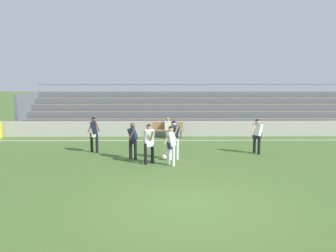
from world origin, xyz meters
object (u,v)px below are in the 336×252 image
at_px(bench_far_right, 168,128).
at_px(player_white_on_ball, 149,140).
at_px(player_white_trailing_run, 257,133).
at_px(player_dark_wide_left, 174,136).
at_px(spectator_seated, 168,126).
at_px(player_dark_dropping_back, 94,131).
at_px(bleacher_stand, 218,110).
at_px(player_white_challenging, 171,142).
at_px(player_dark_wide_right, 133,138).
at_px(soccer_ball, 164,157).

relative_size(bench_far_right, player_white_on_ball, 1.09).
bearing_deg(player_white_trailing_run, player_dark_wide_left, -162.95).
bearing_deg(spectator_seated, player_dark_dropping_back, -131.02).
bearing_deg(bleacher_stand, spectator_seated, -134.32).
relative_size(spectator_seated, player_white_challenging, 0.75).
distance_m(player_dark_wide_left, player_white_trailing_run, 4.09).
bearing_deg(player_white_challenging, player_dark_wide_right, 144.73).
xyz_separation_m(bleacher_stand, soccer_ball, (-3.70, -9.17, -1.22)).
relative_size(spectator_seated, player_dark_dropping_back, 0.72).
bearing_deg(bleacher_stand, player_white_trailing_run, -85.54).
distance_m(player_dark_wide_right, player_white_challenging, 1.99).
height_order(player_dark_wide_right, player_white_trailing_run, player_white_trailing_run).
distance_m(bleacher_stand, player_white_trailing_run, 8.02).
height_order(bleacher_stand, player_dark_dropping_back, bleacher_stand).
bearing_deg(player_dark_wide_left, player_dark_wide_right, 175.63).
distance_m(bench_far_right, spectator_seated, 0.19).
relative_size(bench_far_right, player_white_trailing_run, 1.10).
bearing_deg(soccer_ball, player_dark_dropping_back, 154.88).
bearing_deg(soccer_ball, player_white_trailing_run, 15.32).
relative_size(bleacher_stand, player_white_challenging, 16.10).
relative_size(player_dark_wide_right, player_dark_wide_left, 0.94).
relative_size(spectator_seated, soccer_ball, 5.50).
height_order(bench_far_right, player_white_challenging, player_white_challenging).
bearing_deg(player_dark_wide_right, bench_far_right, 74.26).
bearing_deg(spectator_seated, player_dark_wide_right, -106.05).
bearing_deg(player_dark_wide_right, soccer_ball, -5.06).
relative_size(bleacher_stand, player_dark_wide_left, 15.26).
xyz_separation_m(bench_far_right, player_dark_dropping_back, (-3.53, -4.17, 0.46)).
distance_m(player_dark_wide_right, player_white_on_ball, 1.12).
height_order(player_white_trailing_run, player_dark_dropping_back, player_dark_dropping_back).
relative_size(bleacher_stand, player_white_on_ball, 15.68).
bearing_deg(player_dark_wide_left, soccer_ball, 177.93).
relative_size(bleacher_stand, bench_far_right, 14.43).
distance_m(player_dark_wide_right, player_white_trailing_run, 5.78).
bearing_deg(player_dark_wide_right, player_white_challenging, -35.27).
bearing_deg(player_dark_dropping_back, spectator_seated, 48.98).
relative_size(player_white_on_ball, player_white_challenging, 1.03).
relative_size(spectator_seated, player_white_on_ball, 0.73).
xyz_separation_m(bench_far_right, player_white_on_ball, (-0.85, -6.46, 0.44)).
height_order(spectator_seated, player_white_trailing_run, player_white_trailing_run).
height_order(bench_far_right, player_dark_wide_left, player_dark_wide_left).
xyz_separation_m(player_white_challenging, soccer_ball, (-0.27, 1.03, -0.84)).
xyz_separation_m(bleacher_stand, bench_far_right, (-3.48, -3.44, -0.79)).
bearing_deg(bleacher_stand, soccer_ball, -111.97).
xyz_separation_m(player_white_on_ball, soccer_ball, (0.63, 0.73, -0.87)).
distance_m(player_white_trailing_run, player_dark_dropping_back, 7.64).
bearing_deg(bleacher_stand, player_dark_wide_left, -109.70).
distance_m(bleacher_stand, spectator_seated, 5.02).
xyz_separation_m(player_white_on_ball, player_dark_wide_left, (1.04, 0.72, 0.03)).
xyz_separation_m(player_dark_wide_left, player_white_trailing_run, (3.91, 1.20, -0.05)).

